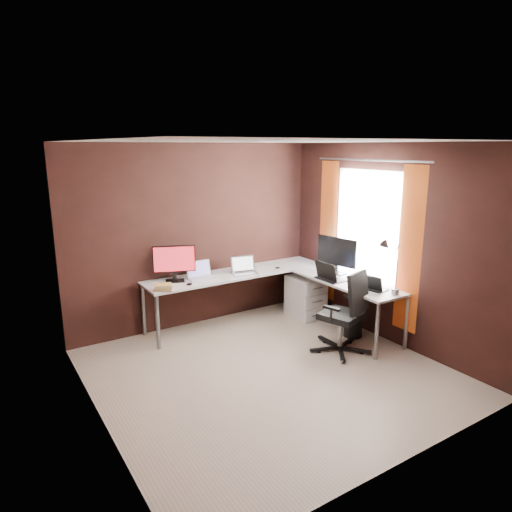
# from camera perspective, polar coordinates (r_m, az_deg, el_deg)

# --- Properties ---
(room) EXTENTS (3.60, 3.60, 2.50)m
(room) POSITION_cam_1_polar(r_m,az_deg,el_deg) (5.03, 4.51, -0.00)
(room) COLOR #B6A28D
(room) RESTS_ON ground
(desk) EXTENTS (2.65, 2.25, 0.73)m
(desk) POSITION_cam_1_polar(r_m,az_deg,el_deg) (6.22, 2.72, -2.99)
(desk) COLOR white
(desk) RESTS_ON ground
(drawer_pedestal) EXTENTS (0.42, 0.50, 0.60)m
(drawer_pedestal) POSITION_cam_1_polar(r_m,az_deg,el_deg) (6.76, 6.22, -5.06)
(drawer_pedestal) COLOR white
(drawer_pedestal) RESTS_ON ground
(monitor_left) EXTENTS (0.52, 0.24, 0.48)m
(monitor_left) POSITION_cam_1_polar(r_m,az_deg,el_deg) (6.00, -10.18, -0.67)
(monitor_left) COLOR black
(monitor_left) RESTS_ON desk
(monitor_right) EXTENTS (0.20, 0.62, 0.52)m
(monitor_right) POSITION_cam_1_polar(r_m,az_deg,el_deg) (6.34, 10.07, 0.34)
(monitor_right) COLOR black
(monitor_right) RESTS_ON desk
(laptop_white) EXTENTS (0.34, 0.25, 0.23)m
(laptop_white) POSITION_cam_1_polar(r_m,az_deg,el_deg) (6.14, -6.95, -2.33)
(laptop_white) COLOR white
(laptop_white) RESTS_ON desk
(laptop_silver) EXTENTS (0.38, 0.31, 0.23)m
(laptop_silver) POSITION_cam_1_polar(r_m,az_deg,el_deg) (6.35, -1.51, -1.69)
(laptop_silver) COLOR silver
(laptop_silver) RESTS_ON desk
(laptop_black_big) EXTENTS (0.28, 0.39, 0.26)m
(laptop_black_big) POSITION_cam_1_polar(r_m,az_deg,el_deg) (6.09, 9.16, -2.50)
(laptop_black_big) COLOR black
(laptop_black_big) RESTS_ON desk
(laptop_black_small) EXTENTS (0.27, 0.33, 0.20)m
(laptop_black_small) POSITION_cam_1_polar(r_m,az_deg,el_deg) (5.79, 14.40, -3.70)
(laptop_black_small) COLOR black
(laptop_black_small) RESTS_ON desk
(book_stack) EXTENTS (0.28, 0.27, 0.07)m
(book_stack) POSITION_cam_1_polar(r_m,az_deg,el_deg) (5.73, -11.50, -3.85)
(book_stack) COLOR #9C7954
(book_stack) RESTS_ON desk
(mouse_left) EXTENTS (0.09, 0.06, 0.03)m
(mouse_left) POSITION_cam_1_polar(r_m,az_deg,el_deg) (5.86, -8.33, -3.50)
(mouse_left) COLOR black
(mouse_left) RESTS_ON desk
(mouse_corner) EXTENTS (0.08, 0.06, 0.03)m
(mouse_corner) POSITION_cam_1_polar(r_m,az_deg,el_deg) (6.58, 2.72, -1.47)
(mouse_corner) COLOR black
(mouse_corner) RESTS_ON desk
(desk_lamp) EXTENTS (0.20, 0.24, 0.66)m
(desk_lamp) POSITION_cam_1_polar(r_m,az_deg,el_deg) (5.59, 16.33, -0.50)
(desk_lamp) COLOR slate
(desk_lamp) RESTS_ON desk
(office_chair) EXTENTS (0.58, 0.61, 1.03)m
(office_chair) POSITION_cam_1_polar(r_m,az_deg,el_deg) (5.70, 10.87, -8.84)
(office_chair) COLOR black
(office_chair) RESTS_ON ground
(wastebasket) EXTENTS (0.28, 0.28, 0.28)m
(wastebasket) POSITION_cam_1_polar(r_m,az_deg,el_deg) (6.22, 12.03, -8.55)
(wastebasket) COLOR black
(wastebasket) RESTS_ON ground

